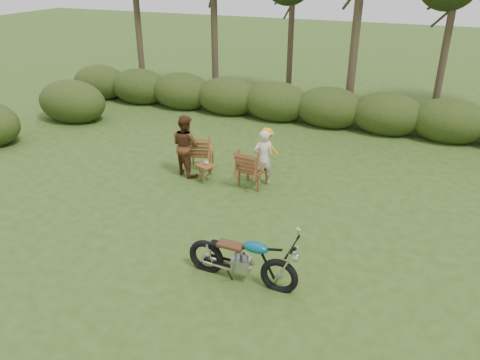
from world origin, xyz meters
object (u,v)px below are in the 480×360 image
at_px(motorcycle, 242,279).
at_px(side_table, 206,173).
at_px(lawn_chair_left, 202,168).
at_px(adult_a, 263,184).
at_px(cup, 206,163).
at_px(adult_b, 187,174).
at_px(child, 266,165).
at_px(lawn_chair_right, 253,185).

xyz_separation_m(motorcycle, side_table, (-2.50, 3.61, 0.25)).
distance_m(lawn_chair_left, adult_a, 2.03).
bearing_deg(cup, adult_b, 163.26).
bearing_deg(child, motorcycle, 116.60).
bearing_deg(adult_b, adult_a, -152.45).
distance_m(lawn_chair_right, adult_b, 1.99).
xyz_separation_m(side_table, child, (1.15, 1.66, -0.25)).
bearing_deg(adult_b, lawn_chair_right, -157.02).
relative_size(motorcycle, side_table, 4.23).
bearing_deg(lawn_chair_left, child, -168.33).
bearing_deg(lawn_chair_right, adult_b, 7.04).
xyz_separation_m(lawn_chair_left, adult_a, (2.00, -0.34, 0.00)).
distance_m(side_table, cup, 0.30).
bearing_deg(cup, lawn_chair_left, 125.53).
xyz_separation_m(lawn_chair_left, child, (1.67, 0.90, 0.00)).
bearing_deg(side_table, cup, 91.39).
xyz_separation_m(lawn_chair_left, adult_b, (-0.21, -0.51, 0.00)).
bearing_deg(child, cup, 66.82).
bearing_deg(motorcycle, lawn_chair_left, 126.50).
distance_m(adult_a, child, 1.28).
bearing_deg(adult_a, child, -115.74).
xyz_separation_m(side_table, adult_b, (-0.73, 0.26, -0.25)).
relative_size(motorcycle, lawn_chair_left, 1.98).
bearing_deg(adult_a, lawn_chair_left, -50.53).
distance_m(cup, adult_a, 1.63).
relative_size(motorcycle, lawn_chair_right, 1.98).
bearing_deg(cup, motorcycle, -55.53).
relative_size(motorcycle, child, 1.81).
xyz_separation_m(lawn_chair_right, cup, (-1.26, -0.21, 0.54)).
height_order(side_table, adult_b, adult_b).
xyz_separation_m(lawn_chair_right, adult_b, (-1.99, 0.01, 0.00)).
bearing_deg(lawn_chair_left, lawn_chair_right, 147.23).
bearing_deg(lawn_chair_left, adult_a, 153.73).
xyz_separation_m(lawn_chair_right, lawn_chair_left, (-1.78, 0.52, 0.00)).
relative_size(side_table, adult_b, 0.29).
height_order(cup, adult_a, adult_a).
relative_size(lawn_chair_right, side_table, 2.14).
xyz_separation_m(motorcycle, child, (-1.36, 5.27, 0.00)).
relative_size(lawn_chair_left, adult_b, 0.62).
distance_m(lawn_chair_right, adult_a, 0.28).
height_order(lawn_chair_right, adult_a, adult_a).
bearing_deg(lawn_chair_left, cup, 108.95).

